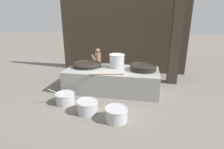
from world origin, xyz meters
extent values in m
plane|color=slate|center=(0.00, 0.00, 0.00)|extent=(60.00, 60.00, 0.00)
cube|color=#382D23|center=(0.00, 2.91, 2.09)|extent=(6.89, 0.24, 4.18)
cube|color=#382D23|center=(2.60, 1.41, 2.09)|extent=(0.43, 0.43, 4.18)
cube|color=gray|center=(0.00, 0.00, 0.45)|extent=(3.79, 1.75, 0.91)
cylinder|color=black|center=(-1.14, 0.21, 0.97)|extent=(1.18, 1.18, 0.12)
torus|color=black|center=(-1.14, 0.21, 1.03)|extent=(1.23, 1.23, 0.09)
cylinder|color=black|center=(1.26, 0.12, 1.00)|extent=(1.04, 1.04, 0.19)
torus|color=black|center=(1.26, 0.12, 1.10)|extent=(1.09, 1.09, 0.08)
cylinder|color=#B7B7BC|center=(0.15, 0.32, 1.18)|extent=(0.62, 0.62, 0.55)
torus|color=#B7B7BC|center=(0.15, 0.32, 1.46)|extent=(0.66, 0.66, 0.04)
cylinder|color=brown|center=(-0.08, -0.78, 0.93)|extent=(1.31, 0.34, 0.04)
cube|color=brown|center=(0.51, -0.64, 0.92)|extent=(0.14, 0.12, 0.02)
cylinder|color=brown|center=(-0.92, 1.05, 0.38)|extent=(0.12, 0.12, 0.77)
cylinder|color=brown|center=(-0.91, 1.22, 0.38)|extent=(0.12, 0.12, 0.77)
cube|color=#4C663F|center=(-0.91, 1.13, 0.54)|extent=(0.20, 0.25, 0.50)
cube|color=brown|center=(-0.91, 1.13, 1.05)|extent=(0.19, 0.48, 0.57)
cylinder|color=brown|center=(-1.03, 0.91, 1.05)|extent=(0.32, 0.12, 0.52)
cylinder|color=brown|center=(-0.99, 1.38, 1.05)|extent=(0.32, 0.12, 0.52)
sphere|color=brown|center=(-0.91, 1.13, 1.45)|extent=(0.22, 0.22, 0.22)
cylinder|color=#B7B7BC|center=(-1.39, -1.55, 0.19)|extent=(0.65, 0.65, 0.37)
torus|color=#B7B7BC|center=(-1.39, -1.55, 0.37)|extent=(0.68, 0.68, 0.03)
cylinder|color=orange|center=(-1.39, -1.55, 0.27)|extent=(0.57, 0.57, 0.09)
cylinder|color=orange|center=(-1.41, -1.73, 0.33)|extent=(0.04, 0.04, 0.03)
cylinder|color=orange|center=(-1.49, -1.49, 0.33)|extent=(0.06, 0.03, 0.02)
cylinder|color=orange|center=(-1.22, -1.55, 0.33)|extent=(0.06, 0.04, 0.03)
cylinder|color=orange|center=(-1.38, -1.55, 0.33)|extent=(0.06, 0.06, 0.03)
cylinder|color=orange|center=(-1.60, -1.54, 0.33)|extent=(0.04, 0.04, 0.03)
cylinder|color=orange|center=(-1.36, -1.56, 0.33)|extent=(0.06, 0.07, 0.03)
cylinder|color=orange|center=(-1.46, -1.47, 0.33)|extent=(0.05, 0.04, 0.03)
cylinder|color=orange|center=(-1.38, -1.67, 0.33)|extent=(0.06, 0.05, 0.04)
cylinder|color=orange|center=(-1.24, -1.39, 0.33)|extent=(0.04, 0.04, 0.02)
sphere|color=#B7B7BC|center=(-1.49, -1.62, 0.34)|extent=(0.12, 0.12, 0.12)
cylinder|color=#B7B7BC|center=(-1.66, -1.74, 0.49)|extent=(0.37, 0.28, 0.32)
cylinder|color=#B7B7BC|center=(-0.41, -2.02, 0.20)|extent=(0.66, 0.66, 0.39)
torus|color=#B7B7BC|center=(-0.41, -2.02, 0.39)|extent=(0.69, 0.69, 0.03)
cylinder|color=#6B9347|center=(-0.41, -2.02, 0.28)|extent=(0.58, 0.58, 0.10)
cylinder|color=#B7B7BC|center=(0.58, -2.30, 0.20)|extent=(0.66, 0.66, 0.39)
torus|color=#B7B7BC|center=(0.58, -2.30, 0.39)|extent=(0.69, 0.69, 0.03)
cylinder|color=tan|center=(0.58, -2.30, 0.28)|extent=(0.58, 0.58, 0.10)
camera|label=1|loc=(1.32, -6.79, 2.90)|focal=28.00mm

